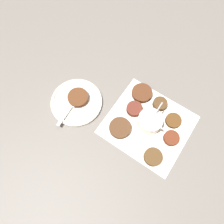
{
  "coord_description": "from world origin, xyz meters",
  "views": [
    {
      "loc": [
        0.06,
        -0.29,
        0.81
      ],
      "look_at": [
        -0.14,
        -0.05,
        0.02
      ],
      "focal_mm": 35.0,
      "sensor_mm": 36.0,
      "label": 1
    }
  ],
  "objects_px": {
    "serving_plate": "(77,102)",
    "fritter_on_plate": "(78,97)",
    "fork": "(71,106)",
    "sauce_bowl": "(151,123)"
  },
  "relations": [
    {
      "from": "sauce_bowl",
      "to": "serving_plate",
      "type": "distance_m",
      "value": 0.3
    },
    {
      "from": "sauce_bowl",
      "to": "fork",
      "type": "distance_m",
      "value": 0.32
    },
    {
      "from": "serving_plate",
      "to": "fork",
      "type": "bearing_deg",
      "value": -87.45
    },
    {
      "from": "serving_plate",
      "to": "fritter_on_plate",
      "type": "distance_m",
      "value": 0.02
    },
    {
      "from": "fritter_on_plate",
      "to": "fork",
      "type": "height_order",
      "value": "fritter_on_plate"
    },
    {
      "from": "fritter_on_plate",
      "to": "serving_plate",
      "type": "bearing_deg",
      "value": -84.22
    },
    {
      "from": "serving_plate",
      "to": "fritter_on_plate",
      "type": "relative_size",
      "value": 2.51
    },
    {
      "from": "fork",
      "to": "sauce_bowl",
      "type": "bearing_deg",
      "value": 27.25
    },
    {
      "from": "serving_plate",
      "to": "fritter_on_plate",
      "type": "height_order",
      "value": "fritter_on_plate"
    },
    {
      "from": "sauce_bowl",
      "to": "fritter_on_plate",
      "type": "height_order",
      "value": "sauce_bowl"
    }
  ]
}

